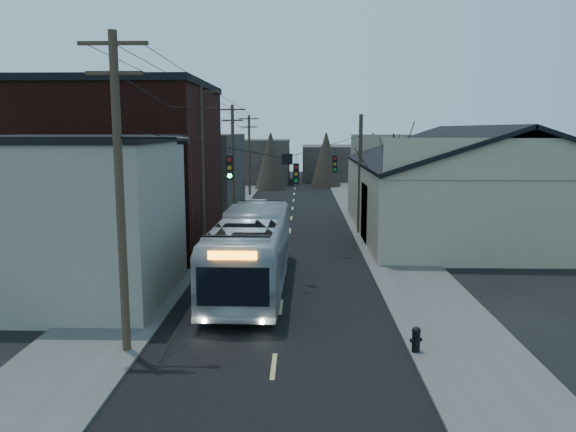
{
  "coord_description": "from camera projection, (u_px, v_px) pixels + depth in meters",
  "views": [
    {
      "loc": [
        0.87,
        -14.84,
        7.46
      ],
      "look_at": [
        0.16,
        13.92,
        3.0
      ],
      "focal_mm": 35.0,
      "sensor_mm": 36.0,
      "label": 1
    }
  ],
  "objects": [
    {
      "name": "ground",
      "position": [
        270.0,
        396.0,
        15.83
      ],
      "size": [
        160.0,
        160.0,
        0.0
      ],
      "primitive_type": "plane",
      "color": "black",
      "rests_on": "ground"
    },
    {
      "name": "warehouse",
      "position": [
        472.0,
        197.0,
        39.8
      ],
      "size": [
        16.16,
        20.6,
        7.73
      ],
      "color": "gray",
      "rests_on": "ground"
    },
    {
      "name": "road_surface",
      "position": [
        291.0,
        222.0,
        45.46
      ],
      "size": [
        9.0,
        110.0,
        0.02
      ],
      "primitive_type": "cube",
      "color": "black",
      "rests_on": "ground"
    },
    {
      "name": "sidewalk_left",
      "position": [
        211.0,
        221.0,
        45.61
      ],
      "size": [
        4.0,
        110.0,
        0.12
      ],
      "primitive_type": "cube",
      "color": "#474744",
      "rests_on": "ground"
    },
    {
      "name": "building_far_left",
      "position": [
        254.0,
        161.0,
        79.73
      ],
      "size": [
        10.0,
        12.0,
        6.0
      ],
      "primitive_type": "cube",
      "color": "#2F2A25",
      "rests_on": "ground"
    },
    {
      "name": "sidewalk_right",
      "position": [
        371.0,
        222.0,
        45.3
      ],
      "size": [
        4.0,
        110.0,
        0.12
      ],
      "primitive_type": "cube",
      "color": "#474744",
      "rests_on": "ground"
    },
    {
      "name": "bare_tree",
      "position": [
        392.0,
        192.0,
        34.88
      ],
      "size": [
        0.4,
        0.4,
        7.2
      ],
      "primitive_type": "cone",
      "color": "black",
      "rests_on": "ground"
    },
    {
      "name": "building_far_right",
      "position": [
        342.0,
        162.0,
        84.43
      ],
      "size": [
        12.0,
        14.0,
        5.0
      ],
      "primitive_type": "cube",
      "color": "#2F2A25",
      "rests_on": "ground"
    },
    {
      "name": "parked_car",
      "position": [
        258.0,
        207.0,
        49.33
      ],
      "size": [
        1.89,
        4.13,
        1.31
      ],
      "primitive_type": "imported",
      "rotation": [
        0.0,
        0.0,
        -0.13
      ],
      "color": "#A9ABB1",
      "rests_on": "ground"
    },
    {
      "name": "building_clapboard",
      "position": [
        75.0,
        221.0,
        24.4
      ],
      "size": [
        8.0,
        8.0,
        7.0
      ],
      "primitive_type": "cube",
      "color": "gray",
      "rests_on": "ground"
    },
    {
      "name": "bus",
      "position": [
        252.0,
        250.0,
        26.45
      ],
      "size": [
        3.26,
        13.08,
        3.63
      ],
      "primitive_type": "imported",
      "rotation": [
        0.0,
        0.0,
        3.13
      ],
      "color": "#ADB3B9",
      "rests_on": "ground"
    },
    {
      "name": "fire_hydrant",
      "position": [
        416.0,
        338.0,
        18.65
      ],
      "size": [
        0.42,
        0.3,
        0.86
      ],
      "rotation": [
        0.0,
        0.0,
        0.3
      ],
      "color": "black",
      "rests_on": "sidewalk_right"
    },
    {
      "name": "building_brick",
      "position": [
        128.0,
        169.0,
        35.06
      ],
      "size": [
        10.0,
        12.0,
        10.0
      ],
      "primitive_type": "cube",
      "color": "black",
      "rests_on": "ground"
    },
    {
      "name": "utility_lines",
      "position": [
        245.0,
        166.0,
        38.99
      ],
      "size": [
        11.24,
        45.28,
        10.5
      ],
      "color": "#382B1E",
      "rests_on": "ground"
    },
    {
      "name": "building_left_far",
      "position": [
        188.0,
        173.0,
        51.09
      ],
      "size": [
        9.0,
        14.0,
        7.0
      ],
      "primitive_type": "cube",
      "color": "#2F2A25",
      "rests_on": "ground"
    }
  ]
}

